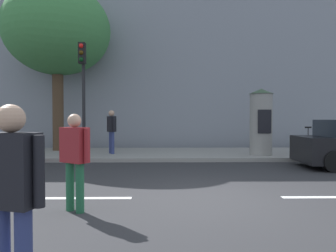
# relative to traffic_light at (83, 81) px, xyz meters

# --- Properties ---
(ground_plane) EXTENTS (80.00, 80.00, 0.00)m
(ground_plane) POSITION_rel_traffic_light_xyz_m (3.79, -5.24, -2.95)
(ground_plane) COLOR #2B2B2D
(sidewalk_curb) EXTENTS (36.00, 4.00, 0.15)m
(sidewalk_curb) POSITION_rel_traffic_light_xyz_m (3.79, 1.76, -2.87)
(sidewalk_curb) COLOR gray
(sidewalk_curb) RESTS_ON ground_plane
(lane_markings) EXTENTS (25.80, 0.16, 0.01)m
(lane_markings) POSITION_rel_traffic_light_xyz_m (3.79, -5.24, -2.94)
(lane_markings) COLOR silver
(lane_markings) RESTS_ON ground_plane
(building_backdrop) EXTENTS (36.00, 5.00, 10.08)m
(building_backdrop) POSITION_rel_traffic_light_xyz_m (3.79, 6.76, 2.10)
(building_backdrop) COLOR gray
(building_backdrop) RESTS_ON ground_plane
(traffic_light) EXTENTS (0.24, 0.45, 4.14)m
(traffic_light) POSITION_rel_traffic_light_xyz_m (0.00, 0.00, 0.00)
(traffic_light) COLOR black
(traffic_light) RESTS_ON sidewalk_curb
(poster_column) EXTENTS (0.94, 0.94, 2.58)m
(poster_column) POSITION_rel_traffic_light_xyz_m (6.72, 0.72, -1.49)
(poster_column) COLOR gray
(poster_column) RESTS_ON sidewalk_curb
(street_tree) EXTENTS (4.63, 4.63, 7.29)m
(street_tree) POSITION_rel_traffic_light_xyz_m (-1.76, 2.58, 2.49)
(street_tree) COLOR #4C3826
(street_tree) RESTS_ON sidewalk_curb
(pedestrian_in_red_top) EXTENTS (0.57, 0.47, 1.66)m
(pedestrian_in_red_top) POSITION_rel_traffic_light_xyz_m (1.42, -6.12, -1.96)
(pedestrian_in_red_top) COLOR #1E5938
(pedestrian_in_red_top) RESTS_ON ground_plane
(pedestrian_with_bag) EXTENTS (0.60, 0.35, 1.70)m
(pedestrian_with_bag) POSITION_rel_traffic_light_xyz_m (1.67, -8.85, -1.94)
(pedestrian_with_bag) COLOR navy
(pedestrian_with_bag) RESTS_ON ground_plane
(pedestrian_near_pole) EXTENTS (0.43, 0.55, 1.75)m
(pedestrian_near_pole) POSITION_rel_traffic_light_xyz_m (0.83, 1.22, -1.76)
(pedestrian_near_pole) COLOR navy
(pedestrian_near_pole) RESTS_ON sidewalk_curb
(bicycle_leaning) EXTENTS (1.75, 0.37, 1.09)m
(bicycle_leaning) POSITION_rel_traffic_light_xyz_m (8.97, 1.26, -2.41)
(bicycle_leaning) COLOR black
(bicycle_leaning) RESTS_ON sidewalk_curb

